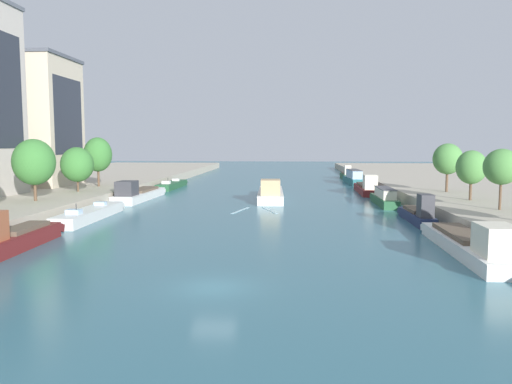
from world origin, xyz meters
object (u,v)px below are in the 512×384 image
(moored_boat_right_lone, at_px, (353,178))
(tree_right_midway, at_px, (448,159))
(moored_boat_left_second, at_px, (91,214))
(moored_boat_left_gap_after, at_px, (138,194))
(tree_left_past_mid, at_px, (34,162))
(barge_midriver, at_px, (271,193))
(tree_left_by_lamp, at_px, (77,165))
(moored_boat_left_midway, at_px, (172,185))
(moored_boat_right_midway, at_px, (471,243))
(tree_left_end_of_row, at_px, (98,155))
(moored_boat_right_downstream, at_px, (346,175))
(moored_boat_right_upstream, at_px, (367,188))
(tree_right_end_of_row, at_px, (471,167))
(moored_boat_left_far, at_px, (14,237))
(moored_boat_right_gap_after, at_px, (418,214))
(tree_right_by_lamp, at_px, (502,167))
(moored_boat_right_second, at_px, (384,198))

(moored_boat_right_lone, height_order, tree_right_midway, tree_right_midway)
(moored_boat_left_second, relative_size, tree_right_midway, 2.32)
(moored_boat_left_gap_after, height_order, tree_left_past_mid, tree_left_past_mid)
(barge_midriver, bearing_deg, tree_left_by_lamp, -165.54)
(moored_boat_left_midway, xyz_separation_m, moored_boat_right_lone, (34.64, 11.42, 0.65))
(moored_boat_left_second, height_order, moored_boat_right_midway, moored_boat_right_midway)
(tree_left_past_mid, bearing_deg, tree_left_end_of_row, 90.55)
(moored_boat_right_downstream, height_order, tree_left_past_mid, tree_left_past_mid)
(tree_left_by_lamp, bearing_deg, moored_boat_right_downstream, 50.53)
(tree_left_past_mid, bearing_deg, tree_right_midway, 15.57)
(moored_boat_right_upstream, xyz_separation_m, tree_right_end_of_row, (8.25, -23.70, 4.50))
(moored_boat_right_midway, bearing_deg, moored_boat_left_far, -179.30)
(moored_boat_right_gap_after, height_order, tree_right_midway, tree_right_midway)
(moored_boat_left_second, distance_m, moored_boat_right_lone, 60.29)
(tree_left_end_of_row, relative_size, tree_right_midway, 1.14)
(moored_boat_left_far, xyz_separation_m, tree_right_end_of_row, (42.22, 22.26, 4.44))
(moored_boat_left_second, relative_size, moored_boat_right_upstream, 0.96)
(moored_boat_right_midway, xyz_separation_m, tree_right_by_lamp, (7.45, 13.30, 5.02))
(tree_right_midway, bearing_deg, moored_boat_left_midway, 153.52)
(moored_boat_right_gap_after, xyz_separation_m, tree_left_past_mid, (-42.35, 2.64, 5.16))
(tree_left_past_mid, bearing_deg, moored_boat_right_downstream, 55.71)
(moored_boat_left_far, relative_size, moored_boat_right_gap_after, 1.09)
(moored_boat_left_far, relative_size, moored_boat_left_second, 0.77)
(moored_boat_right_second, bearing_deg, moored_boat_left_far, -138.16)
(moored_boat_left_midway, bearing_deg, moored_boat_right_midway, -56.62)
(moored_boat_right_downstream, xyz_separation_m, tree_right_midway, (8.10, -47.94, 5.17))
(moored_boat_right_second, distance_m, moored_boat_right_lone, 34.58)
(barge_midriver, height_order, moored_boat_left_midway, barge_midriver)
(moored_boat_right_upstream, relative_size, tree_right_midway, 2.42)
(moored_boat_left_second, xyz_separation_m, moored_boat_right_gap_after, (34.88, -0.11, 0.32))
(tree_right_end_of_row, bearing_deg, tree_left_end_of_row, 163.10)
(tree_left_by_lamp, xyz_separation_m, tree_right_midway, (50.13, 3.09, 0.76))
(moored_boat_right_lone, bearing_deg, barge_midriver, -118.34)
(moored_boat_left_second, distance_m, tree_left_past_mid, 9.61)
(tree_left_past_mid, height_order, tree_left_by_lamp, tree_left_past_mid)
(moored_boat_left_far, distance_m, moored_boat_right_second, 45.55)
(moored_boat_right_gap_after, distance_m, moored_boat_right_upstream, 30.52)
(moored_boat_left_far, height_order, moored_boat_right_lone, moored_boat_left_far)
(barge_midriver, relative_size, moored_boat_right_midway, 1.06)
(moored_boat_right_upstream, height_order, tree_left_by_lamp, tree_left_by_lamp)
(moored_boat_left_far, height_order, tree_right_midway, tree_right_midway)
(moored_boat_right_midway, bearing_deg, tree_right_midway, 75.89)
(moored_boat_right_downstream, xyz_separation_m, tree_right_end_of_row, (7.74, -57.81, 4.52))
(moored_boat_right_midway, relative_size, tree_right_midway, 2.58)
(moored_boat_right_second, xyz_separation_m, tree_left_end_of_row, (-41.91, 7.13, 5.53))
(moored_boat_right_upstream, bearing_deg, tree_right_end_of_row, -70.80)
(moored_boat_right_upstream, height_order, tree_right_midway, tree_right_midway)
(moored_boat_left_far, distance_m, moored_boat_left_gap_after, 33.78)
(moored_boat_right_gap_after, distance_m, tree_right_midway, 19.22)
(moored_boat_left_midway, bearing_deg, moored_boat_right_upstream, -12.43)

